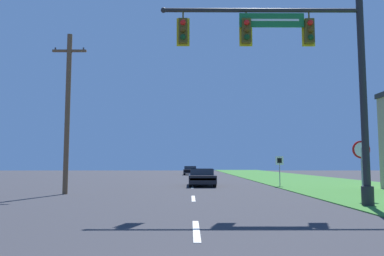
{
  "coord_description": "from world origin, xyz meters",
  "views": [
    {
      "loc": [
        -0.15,
        -2.99,
        1.58
      ],
      "look_at": [
        0.0,
        25.6,
        4.28
      ],
      "focal_mm": 35.0,
      "sensor_mm": 36.0,
      "label": 1
    }
  ],
  "objects_px": {
    "signal_mast": "(309,69)",
    "stop_sign": "(361,157)",
    "utility_pole_near": "(68,110)",
    "route_sign_post": "(280,164)",
    "car_ahead": "(202,177)",
    "far_car": "(190,170)"
  },
  "relations": [
    {
      "from": "signal_mast",
      "to": "far_car",
      "type": "xyz_separation_m",
      "value": [
        -4.5,
        37.95,
        -4.56
      ]
    },
    {
      "from": "route_sign_post",
      "to": "utility_pole_near",
      "type": "distance_m",
      "value": 14.39
    },
    {
      "from": "utility_pole_near",
      "to": "stop_sign",
      "type": "bearing_deg",
      "value": -14.4
    },
    {
      "from": "car_ahead",
      "to": "signal_mast",
      "type": "bearing_deg",
      "value": -73.74
    },
    {
      "from": "stop_sign",
      "to": "far_car",
      "type": "bearing_deg",
      "value": 101.5
    },
    {
      "from": "far_car",
      "to": "signal_mast",
      "type": "bearing_deg",
      "value": -83.24
    },
    {
      "from": "signal_mast",
      "to": "car_ahead",
      "type": "bearing_deg",
      "value": 106.26
    },
    {
      "from": "signal_mast",
      "to": "car_ahead",
      "type": "xyz_separation_m",
      "value": [
        -3.7,
        12.69,
        -4.56
      ]
    },
    {
      "from": "stop_sign",
      "to": "route_sign_post",
      "type": "height_order",
      "value": "stop_sign"
    },
    {
      "from": "utility_pole_near",
      "to": "signal_mast",
      "type": "bearing_deg",
      "value": -27.03
    },
    {
      "from": "utility_pole_near",
      "to": "far_car",
      "type": "bearing_deg",
      "value": 78.69
    },
    {
      "from": "car_ahead",
      "to": "stop_sign",
      "type": "height_order",
      "value": "stop_sign"
    },
    {
      "from": "signal_mast",
      "to": "stop_sign",
      "type": "distance_m",
      "value": 4.79
    },
    {
      "from": "car_ahead",
      "to": "stop_sign",
      "type": "relative_size",
      "value": 1.84
    },
    {
      "from": "route_sign_post",
      "to": "utility_pole_near",
      "type": "bearing_deg",
      "value": -153.39
    },
    {
      "from": "car_ahead",
      "to": "route_sign_post",
      "type": "xyz_separation_m",
      "value": [
        5.34,
        -0.78,
        0.92
      ]
    },
    {
      "from": "route_sign_post",
      "to": "utility_pole_near",
      "type": "relative_size",
      "value": 0.24
    },
    {
      "from": "signal_mast",
      "to": "stop_sign",
      "type": "xyz_separation_m",
      "value": [
        2.8,
        2.06,
        -3.3
      ]
    },
    {
      "from": "signal_mast",
      "to": "utility_pole_near",
      "type": "distance_m",
      "value": 12.34
    },
    {
      "from": "utility_pole_near",
      "to": "route_sign_post",
      "type": "bearing_deg",
      "value": 26.61
    },
    {
      "from": "car_ahead",
      "to": "far_car",
      "type": "xyz_separation_m",
      "value": [
        -0.8,
        25.26,
        -0.0
      ]
    },
    {
      "from": "signal_mast",
      "to": "utility_pole_near",
      "type": "xyz_separation_m",
      "value": [
        -10.97,
        5.6,
        -0.78
      ]
    }
  ]
}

